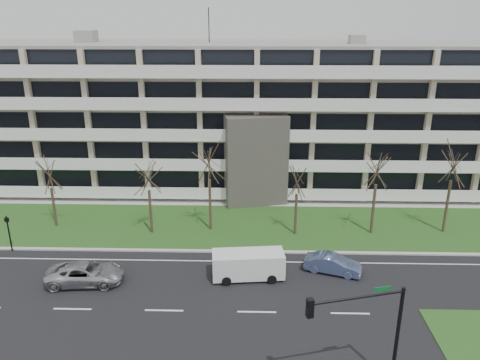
{
  "coord_description": "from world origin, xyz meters",
  "views": [
    {
      "loc": [
        -0.4,
        -25.53,
        18.1
      ],
      "look_at": [
        -1.35,
        10.0,
        5.47
      ],
      "focal_mm": 35.0,
      "sensor_mm": 36.0,
      "label": 1
    }
  ],
  "objects_px": {
    "white_van": "(249,263)",
    "traffic_signal": "(368,326)",
    "silver_pickup": "(85,274)",
    "blue_sedan": "(333,264)",
    "pedestrian_signal": "(8,229)"
  },
  "relations": [
    {
      "from": "blue_sedan",
      "to": "pedestrian_signal",
      "type": "relative_size",
      "value": 1.35
    },
    {
      "from": "silver_pickup",
      "to": "pedestrian_signal",
      "type": "bearing_deg",
      "value": 54.56
    },
    {
      "from": "pedestrian_signal",
      "to": "blue_sedan",
      "type": "bearing_deg",
      "value": 11.23
    },
    {
      "from": "white_van",
      "to": "pedestrian_signal",
      "type": "relative_size",
      "value": 1.74
    },
    {
      "from": "silver_pickup",
      "to": "pedestrian_signal",
      "type": "relative_size",
      "value": 1.76
    },
    {
      "from": "white_van",
      "to": "silver_pickup",
      "type": "bearing_deg",
      "value": 179.34
    },
    {
      "from": "traffic_signal",
      "to": "pedestrian_signal",
      "type": "bearing_deg",
      "value": 135.75
    },
    {
      "from": "white_van",
      "to": "traffic_signal",
      "type": "distance_m",
      "value": 12.39
    },
    {
      "from": "traffic_signal",
      "to": "pedestrian_signal",
      "type": "distance_m",
      "value": 28.86
    },
    {
      "from": "silver_pickup",
      "to": "traffic_signal",
      "type": "relative_size",
      "value": 0.91
    },
    {
      "from": "white_van",
      "to": "traffic_signal",
      "type": "xyz_separation_m",
      "value": [
        5.86,
        -10.58,
        2.65
      ]
    },
    {
      "from": "silver_pickup",
      "to": "traffic_signal",
      "type": "height_order",
      "value": "traffic_signal"
    },
    {
      "from": "blue_sedan",
      "to": "traffic_signal",
      "type": "height_order",
      "value": "traffic_signal"
    },
    {
      "from": "white_van",
      "to": "traffic_signal",
      "type": "height_order",
      "value": "traffic_signal"
    },
    {
      "from": "white_van",
      "to": "pedestrian_signal",
      "type": "bearing_deg",
      "value": 163.75
    }
  ]
}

